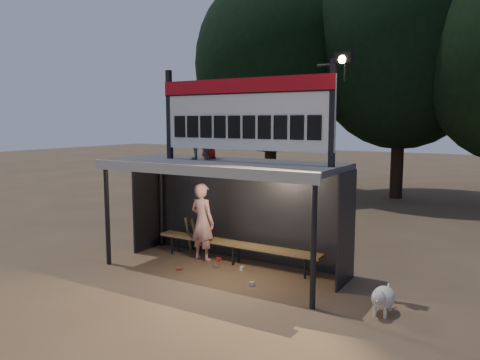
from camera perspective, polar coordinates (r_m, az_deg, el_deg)
name	(u,v)px	position (r m, az deg, el deg)	size (l,w,h in m)	color
ground	(222,271)	(10.07, -2.19, -10.97)	(80.00, 80.00, 0.00)	brown
player	(202,222)	(10.59, -4.61, -5.12)	(0.64, 0.42, 1.76)	white
child_a	(198,134)	(10.06, -5.15, 5.64)	(0.53, 0.42, 1.10)	slate
child_b	(209,139)	(10.26, -3.76, 5.01)	(0.42, 0.27, 0.85)	maroon
dugout_shelter	(228,183)	(9.85, -1.46, -0.33)	(5.10, 2.08, 2.32)	#424245
scoreboard_assembly	(245,111)	(9.26, 0.61, 8.35)	(4.10, 0.27, 1.99)	black
bench	(236,245)	(10.39, -0.53, -7.89)	(4.00, 0.35, 0.48)	olive
tree_left	(271,64)	(20.37, 3.83, 13.92)	(6.46, 6.46, 9.27)	black
tree_mid	(402,43)	(20.18, 19.16, 15.47)	(7.22, 7.22, 10.36)	black
dog	(383,298)	(8.19, 17.00, -13.57)	(0.36, 0.81, 0.49)	silver
bats	(195,235)	(11.31, -5.51, -6.67)	(0.48, 0.33, 0.84)	olive
litter	(222,269)	(10.06, -2.27, -10.76)	(1.92, 1.11, 0.08)	red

